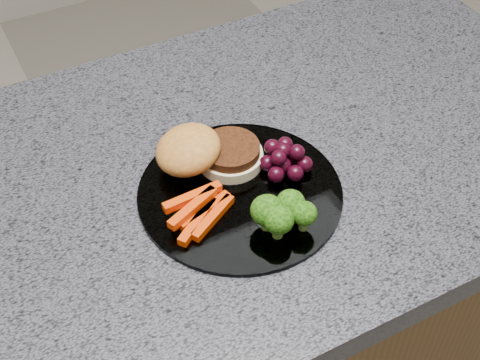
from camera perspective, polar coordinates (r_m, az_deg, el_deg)
name	(u,v)px	position (r m, az deg, el deg)	size (l,w,h in m)	color
island_cabinet	(205,357)	(1.25, -3.02, -14.85)	(1.20, 0.60, 0.86)	#4F371B
countertop	(192,185)	(0.89, -4.11, -0.46)	(1.20, 0.60, 0.04)	#53545F
plate	(240,193)	(0.85, 0.00, -1.09)	(0.26, 0.26, 0.01)	white
burger	(203,154)	(0.86, -3.15, 2.24)	(0.16, 0.12, 0.05)	#F9E4AF
carrot_sticks	(199,210)	(0.81, -3.53, -2.58)	(0.09, 0.07, 0.02)	#DC3803
broccoli	(282,212)	(0.78, 3.57, -2.76)	(0.07, 0.06, 0.05)	#587E2D
grape_bunch	(285,159)	(0.86, 3.82, 1.83)	(0.06, 0.07, 0.04)	black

